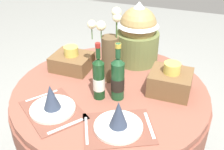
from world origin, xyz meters
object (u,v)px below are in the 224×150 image
at_px(place_setting_left, 52,104).
at_px(woven_basket_side_left, 72,61).
at_px(dining_table, 110,107).
at_px(flower_vase, 110,53).
at_px(wine_bottle_left, 99,78).
at_px(woven_basket_side_right, 170,81).
at_px(place_setting_right, 118,121).
at_px(wine_bottle_right, 118,78).
at_px(gift_tub_back_centre, 138,31).

height_order(place_setting_left, woven_basket_side_left, woven_basket_side_left).
bearing_deg(dining_table, flower_vase, 112.36).
xyz_separation_m(wine_bottle_left, woven_basket_side_right, (0.36, 0.19, -0.05)).
xyz_separation_m(flower_vase, wine_bottle_left, (0.01, -0.20, -0.06)).
xyz_separation_m(dining_table, place_setting_left, (-0.21, -0.30, 0.18)).
relative_size(place_setting_right, flower_vase, 0.91).
xyz_separation_m(place_setting_left, wine_bottle_left, (0.18, 0.20, 0.08)).
distance_m(wine_bottle_left, woven_basket_side_left, 0.39).
xyz_separation_m(place_setting_right, wine_bottle_left, (-0.19, 0.21, 0.08)).
distance_m(place_setting_right, woven_basket_side_left, 0.66).
bearing_deg(place_setting_right, dining_table, 117.01).
xyz_separation_m(wine_bottle_right, gift_tub_back_centre, (-0.02, 0.46, 0.09)).
relative_size(place_setting_left, place_setting_right, 1.02).
height_order(woven_basket_side_left, woven_basket_side_right, woven_basket_side_right).
relative_size(dining_table, wine_bottle_left, 3.51).
distance_m(place_setting_right, gift_tub_back_centre, 0.73).
height_order(place_setting_left, woven_basket_side_right, woven_basket_side_right).
bearing_deg(wine_bottle_left, dining_table, 73.60).
relative_size(gift_tub_back_centre, woven_basket_side_right, 1.81).
relative_size(place_setting_right, gift_tub_back_centre, 1.00).
xyz_separation_m(flower_vase, gift_tub_back_centre, (0.09, 0.29, 0.04)).
bearing_deg(wine_bottle_right, woven_basket_side_right, 31.07).
height_order(dining_table, wine_bottle_right, wine_bottle_right).
height_order(wine_bottle_left, gift_tub_back_centre, gift_tub_back_centre).
height_order(place_setting_left, wine_bottle_right, wine_bottle_right).
relative_size(flower_vase, woven_basket_side_right, 1.97).
height_order(flower_vase, wine_bottle_right, flower_vase).
bearing_deg(wine_bottle_right, woven_basket_side_left, 152.25).
height_order(flower_vase, woven_basket_side_left, flower_vase).
bearing_deg(dining_table, woven_basket_side_left, 156.73).
height_order(place_setting_left, wine_bottle_left, wine_bottle_left).
bearing_deg(wine_bottle_left, wine_bottle_right, 18.43).
relative_size(place_setting_right, wine_bottle_left, 1.25).
xyz_separation_m(place_setting_left, woven_basket_side_left, (-0.11, 0.44, 0.01)).
xyz_separation_m(place_setting_left, gift_tub_back_centre, (0.26, 0.69, 0.18)).
bearing_deg(dining_table, place_setting_right, -62.99).
bearing_deg(wine_bottle_left, woven_basket_side_left, 140.90).
height_order(place_setting_left, flower_vase, flower_vase).
height_order(dining_table, woven_basket_side_left, woven_basket_side_left).
xyz_separation_m(flower_vase, woven_basket_side_right, (0.38, -0.01, -0.11)).
bearing_deg(place_setting_left, woven_basket_side_right, 35.53).
bearing_deg(woven_basket_side_right, wine_bottle_left, -152.08).
bearing_deg(wine_bottle_left, place_setting_left, -132.90).
distance_m(place_setting_left, wine_bottle_left, 0.28).
height_order(place_setting_right, gift_tub_back_centre, gift_tub_back_centre).
distance_m(dining_table, wine_bottle_right, 0.28).
bearing_deg(place_setting_left, woven_basket_side_left, 104.01).
distance_m(flower_vase, wine_bottle_left, 0.21).
bearing_deg(wine_bottle_left, flower_vase, 93.73).
distance_m(flower_vase, gift_tub_back_centre, 0.31).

